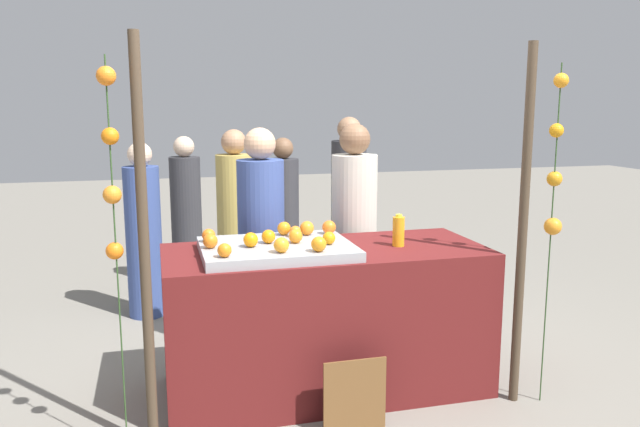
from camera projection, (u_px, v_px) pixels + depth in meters
name	position (u px, v px, depth m)	size (l,w,h in m)	color
ground_plane	(326.00, 387.00, 4.09)	(24.00, 24.00, 0.00)	gray
stall_counter	(326.00, 319.00, 4.01)	(2.01, 0.85, 0.92)	#5B1919
orange_tray	(277.00, 249.00, 3.80)	(0.91, 0.69, 0.06)	#9EA0A5
orange_0	(319.00, 244.00, 3.59)	(0.09, 0.09, 0.09)	orange
orange_1	(209.00, 235.00, 3.84)	(0.08, 0.08, 0.08)	orange
orange_2	(225.00, 250.00, 3.46)	(0.08, 0.08, 0.08)	orange
orange_3	(268.00, 237.00, 3.81)	(0.08, 0.08, 0.08)	orange
orange_4	(295.00, 231.00, 3.98)	(0.07, 0.07, 0.07)	orange
orange_5	(307.00, 228.00, 4.04)	(0.09, 0.09, 0.09)	orange
orange_6	(251.00, 240.00, 3.71)	(0.09, 0.09, 0.09)	orange
orange_7	(329.00, 238.00, 3.78)	(0.08, 0.08, 0.08)	orange
orange_8	(329.00, 227.00, 4.08)	(0.09, 0.09, 0.09)	orange
orange_9	(296.00, 236.00, 3.81)	(0.09, 0.09, 0.09)	orange
orange_10	(284.00, 228.00, 4.04)	(0.09, 0.09, 0.09)	orange
orange_11	(210.00, 241.00, 3.68)	(0.09, 0.09, 0.09)	orange
orange_12	(281.00, 245.00, 3.57)	(0.09, 0.09, 0.09)	orange
juice_bottle	(399.00, 231.00, 3.99)	(0.08, 0.08, 0.21)	orange
chalkboard_sign	(354.00, 396.00, 3.52)	(0.36, 0.03, 0.44)	brown
vendor_left	(262.00, 252.00, 4.49)	(0.33, 0.33, 1.66)	#384C8C
vendor_right	(354.00, 245.00, 4.69)	(0.34, 0.34, 1.68)	beige
crowd_person_0	(236.00, 228.00, 5.50)	(0.32, 0.32, 1.61)	tan
crowd_person_1	(348.00, 210.00, 6.12)	(0.34, 0.34, 1.70)	#333338
crowd_person_2	(144.00, 237.00, 5.36)	(0.30, 0.30, 1.50)	#384C8C
crowd_person_3	(186.00, 217.00, 6.24)	(0.30, 0.30, 1.51)	#333338
crowd_person_4	(284.00, 220.00, 6.10)	(0.30, 0.30, 1.50)	#333338
canopy_post_left	(144.00, 251.00, 3.18)	(0.06, 0.06, 2.17)	#473828
canopy_post_right	(523.00, 229.00, 3.73)	(0.06, 0.06, 2.17)	#473828
garland_strand_left	(111.00, 168.00, 3.02)	(0.10, 0.10, 2.05)	#2D4C23
garland_strand_right	(555.00, 171.00, 3.66)	(0.11, 0.11, 2.05)	#2D4C23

